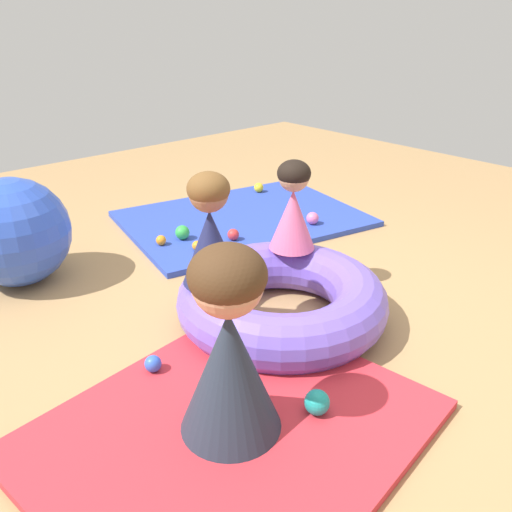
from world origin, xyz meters
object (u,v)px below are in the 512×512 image
play_ball_red (233,234)px  exercise_ball_large (14,232)px  inflatable_cushion (282,299)px  play_ball_green (182,232)px  adult_seated (229,345)px  play_ball_orange_second (197,246)px  play_ball_orange (161,240)px  play_ball_teal (317,402)px  play_ball_blue (153,364)px  play_ball_pink (313,218)px  child_in_pink (293,206)px  play_ball_yellow (259,188)px  child_in_navy (210,231)px

play_ball_red → exercise_ball_large: bearing=161.3°
inflatable_cushion → play_ball_green: (0.20, 1.19, -0.05)m
inflatable_cushion → adult_seated: adult_seated is taller
play_ball_orange_second → play_ball_orange: bearing=118.4°
play_ball_teal → adult_seated: bearing=149.9°
adult_seated → play_ball_orange: size_ratio=10.96×
play_ball_orange → play_ball_blue: play_ball_blue is taller
play_ball_green → play_ball_pink: (0.89, -0.41, -0.00)m
adult_seated → exercise_ball_large: (-0.12, 1.83, -0.09)m
play_ball_red → exercise_ball_large: (-1.29, 0.44, 0.24)m
inflatable_cushion → child_in_pink: bearing=37.0°
adult_seated → exercise_ball_large: bearing=-31.9°
play_ball_teal → play_ball_yellow: size_ratio=1.24×
play_ball_blue → play_ball_green: 1.49m
play_ball_red → play_ball_yellow: bearing=38.3°
play_ball_yellow → exercise_ball_large: size_ratio=0.13×
child_in_pink → play_ball_green: 1.07m
child_in_navy → play_ball_yellow: bearing=70.0°
child_in_navy → play_ball_orange: bearing=99.9°
play_ball_orange → inflatable_cushion: bearing=-91.7°
play_ball_blue → play_ball_pink: bearing=21.7°
play_ball_blue → play_ball_teal: 0.75m
play_ball_teal → inflatable_cushion: bearing=56.3°
play_ball_blue → play_ball_red: play_ball_red is taller
play_ball_blue → play_ball_teal: bearing=-63.2°
inflatable_cushion → exercise_ball_large: bearing=121.1°
play_ball_green → play_ball_yellow: bearing=21.1°
play_ball_orange → play_ball_red: size_ratio=0.86×
play_ball_orange → play_ball_orange_second: play_ball_orange is taller
play_ball_teal → play_ball_red: play_ball_teal is taller
play_ball_green → adult_seated: bearing=-119.2°
child_in_pink → play_ball_orange: child_in_pink is taller
child_in_navy → adult_seated: size_ratio=0.73×
exercise_ball_large → child_in_pink: bearing=-46.2°
play_ball_blue → play_ball_yellow: play_ball_yellow is taller
child_in_pink → play_ball_blue: size_ratio=6.62×
play_ball_green → inflatable_cushion: bearing=-99.7°
play_ball_red → play_ball_pink: 0.65m
child_in_navy → play_ball_teal: size_ratio=5.43×
adult_seated → play_ball_green: 1.90m
adult_seated → play_ball_pink: 2.20m
play_ball_green → play_ball_orange_second: 0.23m
child_in_navy → play_ball_red: size_ratio=6.88×
adult_seated → exercise_ball_large: size_ratio=1.18×
adult_seated → play_ball_orange: adult_seated is taller
child_in_pink → play_ball_green: (-0.08, 0.98, -0.43)m
play_ball_pink → play_ball_orange_second: play_ball_pink is taller
child_in_pink → child_in_navy: size_ratio=0.90×
child_in_navy → play_ball_pink: child_in_navy is taller
play_ball_orange_second → play_ball_blue: bearing=-134.8°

